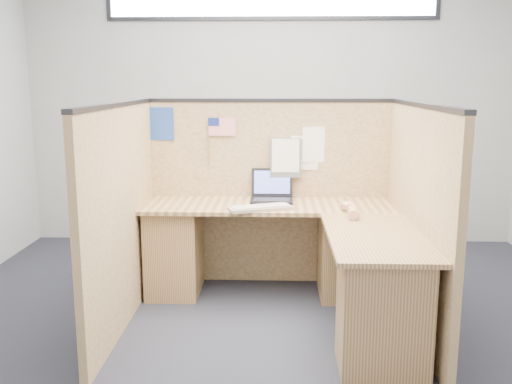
{
  "coord_description": "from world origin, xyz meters",
  "views": [
    {
      "loc": [
        0.05,
        -3.64,
        1.67
      ],
      "look_at": [
        -0.1,
        0.5,
        0.86
      ],
      "focal_mm": 40.0,
      "sensor_mm": 36.0,
      "label": 1
    }
  ],
  "objects_px": {
    "mouse": "(348,208)",
    "laptop": "(272,193)",
    "l_desk": "(294,262)",
    "keyboard": "(260,208)"
  },
  "relations": [
    {
      "from": "l_desk",
      "to": "mouse",
      "type": "xyz_separation_m",
      "value": [
        0.4,
        0.19,
        0.36
      ]
    },
    {
      "from": "mouse",
      "to": "laptop",
      "type": "bearing_deg",
      "value": 147.63
    },
    {
      "from": "l_desk",
      "to": "mouse",
      "type": "relative_size",
      "value": 18.79
    },
    {
      "from": "l_desk",
      "to": "keyboard",
      "type": "distance_m",
      "value": 0.47
    },
    {
      "from": "laptop",
      "to": "mouse",
      "type": "relative_size",
      "value": 3.22
    },
    {
      "from": "l_desk",
      "to": "laptop",
      "type": "relative_size",
      "value": 5.84
    },
    {
      "from": "keyboard",
      "to": "mouse",
      "type": "bearing_deg",
      "value": -19.57
    },
    {
      "from": "l_desk",
      "to": "keyboard",
      "type": "relative_size",
      "value": 3.92
    },
    {
      "from": "laptop",
      "to": "keyboard",
      "type": "relative_size",
      "value": 0.67
    },
    {
      "from": "l_desk",
      "to": "laptop",
      "type": "bearing_deg",
      "value": 106.87
    }
  ]
}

